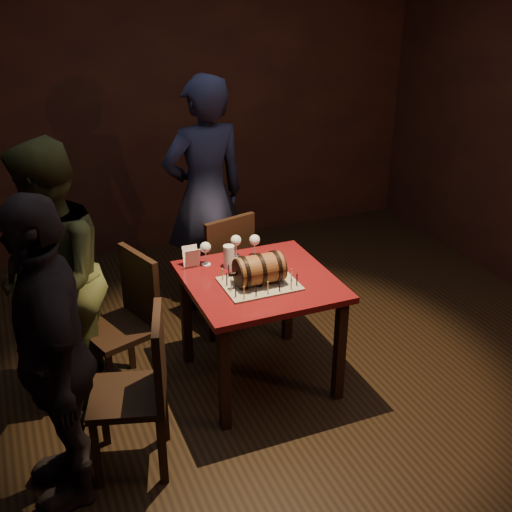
% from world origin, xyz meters
% --- Properties ---
extents(room_shell, '(5.04, 5.04, 2.80)m').
position_xyz_m(room_shell, '(0.00, 0.00, 1.40)').
color(room_shell, black).
rests_on(room_shell, ground).
extents(pub_table, '(0.90, 0.90, 0.75)m').
position_xyz_m(pub_table, '(-0.03, 0.13, 0.64)').
color(pub_table, '#4C0C11').
rests_on(pub_table, ground).
extents(cake_board, '(0.45, 0.35, 0.01)m').
position_xyz_m(cake_board, '(-0.06, 0.06, 0.76)').
color(cake_board, gray).
rests_on(cake_board, pub_table).
extents(barrel_cake, '(0.34, 0.20, 0.20)m').
position_xyz_m(barrel_cake, '(-0.06, 0.06, 0.85)').
color(barrel_cake, brown).
rests_on(barrel_cake, cake_board).
extents(birthday_candles, '(0.40, 0.30, 0.09)m').
position_xyz_m(birthday_candles, '(-0.06, 0.06, 0.80)').
color(birthday_candles, '#F8F194').
rests_on(birthday_candles, cake_board).
extents(wine_glass_left, '(0.07, 0.07, 0.16)m').
position_xyz_m(wine_glass_left, '(-0.28, 0.44, 0.87)').
color(wine_glass_left, silver).
rests_on(wine_glass_left, pub_table).
extents(wine_glass_mid, '(0.07, 0.07, 0.16)m').
position_xyz_m(wine_glass_mid, '(-0.06, 0.47, 0.87)').
color(wine_glass_mid, silver).
rests_on(wine_glass_mid, pub_table).
extents(wine_glass_right, '(0.07, 0.07, 0.16)m').
position_xyz_m(wine_glass_right, '(0.06, 0.43, 0.87)').
color(wine_glass_right, silver).
rests_on(wine_glass_right, pub_table).
extents(pint_of_ale, '(0.07, 0.07, 0.15)m').
position_xyz_m(pint_of_ale, '(-0.15, 0.35, 0.82)').
color(pint_of_ale, silver).
rests_on(pint_of_ale, pub_table).
extents(menu_card, '(0.10, 0.05, 0.13)m').
position_xyz_m(menu_card, '(-0.37, 0.45, 0.81)').
color(menu_card, white).
rests_on(menu_card, pub_table).
extents(chair_back, '(0.49, 0.49, 0.93)m').
position_xyz_m(chair_back, '(-0.03, 0.82, 0.52)').
color(chair_back, black).
rests_on(chair_back, ground).
extents(chair_left_rear, '(0.51, 0.51, 0.93)m').
position_xyz_m(chair_left_rear, '(-0.82, 0.38, 0.52)').
color(chair_left_rear, black).
rests_on(chair_left_rear, ground).
extents(chair_left_front, '(0.50, 0.50, 0.93)m').
position_xyz_m(chair_left_front, '(-0.90, -0.35, 0.52)').
color(chair_left_front, black).
rests_on(chair_left_front, ground).
extents(person_back, '(0.71, 0.51, 1.83)m').
position_xyz_m(person_back, '(-0.01, 1.24, 0.92)').
color(person_back, '#1B1D36').
rests_on(person_back, ground).
extents(person_left_rear, '(0.81, 0.94, 1.68)m').
position_xyz_m(person_left_rear, '(-1.24, 0.41, 0.84)').
color(person_left_rear, '#383D1E').
rests_on(person_left_rear, ground).
extents(person_left_front, '(0.41, 0.98, 1.67)m').
position_xyz_m(person_left_front, '(-1.32, -0.38, 0.83)').
color(person_left_front, black).
rests_on(person_left_front, ground).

